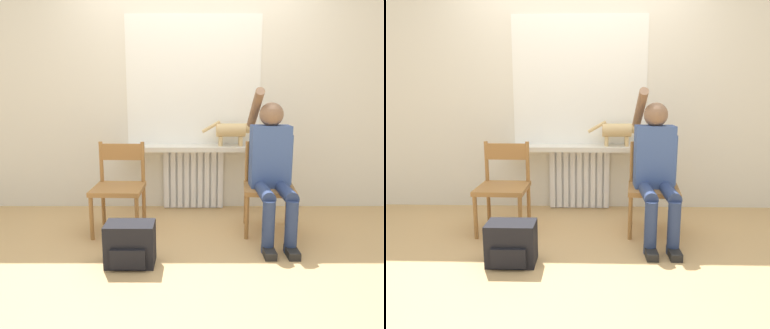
# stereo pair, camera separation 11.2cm
# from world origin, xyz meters

# --- Properties ---
(ground_plane) EXTENTS (12.00, 12.00, 0.00)m
(ground_plane) POSITION_xyz_m (0.00, 0.00, 0.00)
(ground_plane) COLOR tan
(wall_with_window) EXTENTS (7.00, 0.06, 2.70)m
(wall_with_window) POSITION_xyz_m (0.00, 1.23, 1.35)
(wall_with_window) COLOR silver
(wall_with_window) RESTS_ON ground_plane
(radiator) EXTENTS (0.65, 0.08, 0.65)m
(radiator) POSITION_xyz_m (0.00, 1.15, 0.33)
(radiator) COLOR white
(radiator) RESTS_ON ground_plane
(windowsill) EXTENTS (1.47, 0.27, 0.05)m
(windowsill) POSITION_xyz_m (0.00, 1.07, 0.68)
(windowsill) COLOR silver
(windowsill) RESTS_ON radiator
(window_glass) EXTENTS (1.41, 0.01, 1.33)m
(window_glass) POSITION_xyz_m (0.00, 1.20, 1.37)
(window_glass) COLOR white
(window_glass) RESTS_ON windowsill
(chair_left) EXTENTS (0.45, 0.45, 0.80)m
(chair_left) POSITION_xyz_m (-0.68, 0.47, 0.42)
(chair_left) COLOR #9E6B38
(chair_left) RESTS_ON ground_plane
(chair_right) EXTENTS (0.49, 0.49, 0.80)m
(chair_right) POSITION_xyz_m (0.68, 0.47, 0.42)
(chair_right) COLOR #9E6B38
(chair_right) RESTS_ON ground_plane
(person) EXTENTS (0.36, 1.03, 1.30)m
(person) POSITION_xyz_m (0.68, 0.35, 0.65)
(person) COLOR navy
(person) RESTS_ON ground_plane
(cat) EXTENTS (0.54, 0.14, 0.27)m
(cat) POSITION_xyz_m (0.41, 1.06, 0.87)
(cat) COLOR #DBB77A
(cat) RESTS_ON windowsill
(backpack) EXTENTS (0.36, 0.26, 0.32)m
(backpack) POSITION_xyz_m (-0.47, -0.22, 0.16)
(backpack) COLOR black
(backpack) RESTS_ON ground_plane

